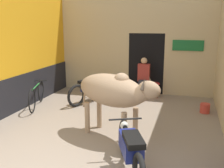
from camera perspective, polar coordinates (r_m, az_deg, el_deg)
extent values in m
cube|color=orange|center=(7.60, -20.68, 7.54)|extent=(0.18, 5.56, 3.51)
cube|color=black|center=(7.75, -19.34, -1.77)|extent=(0.03, 5.56, 0.98)
cube|color=#C6B289|center=(9.10, 5.15, 15.58)|extent=(5.30, 0.18, 1.46)
cube|color=#C6B289|center=(9.58, -3.44, 4.96)|extent=(2.46, 0.18, 2.05)
cube|color=#C6B289|center=(9.00, 16.46, 3.92)|extent=(1.63, 0.18, 2.05)
cube|color=black|center=(9.47, 7.85, 4.77)|extent=(1.21, 0.90, 2.05)
cube|color=#196633|center=(8.82, 16.20, 8.06)|extent=(0.97, 0.03, 0.34)
ellipsoid|color=tan|center=(5.44, -0.32, -1.33)|extent=(1.80, 1.31, 0.67)
ellipsoid|color=tan|center=(5.20, 2.09, 1.09)|extent=(0.40, 0.39, 0.25)
cylinder|color=tan|center=(4.98, 6.32, -2.15)|extent=(0.53, 0.47, 0.44)
ellipsoid|color=tan|center=(4.86, 8.05, -1.29)|extent=(0.54, 0.45, 0.34)
cylinder|color=tan|center=(6.02, -5.99, -2.14)|extent=(0.14, 0.09, 0.63)
cylinder|color=tan|center=(5.50, 5.12, -8.63)|extent=(0.11, 0.11, 0.70)
cylinder|color=tan|center=(5.21, 2.61, -9.86)|extent=(0.11, 0.11, 0.70)
cylinder|color=tan|center=(6.11, -2.78, -6.34)|extent=(0.11, 0.11, 0.70)
cylinder|color=tan|center=(5.85, -5.40, -7.28)|extent=(0.11, 0.11, 0.70)
cone|color=#473D33|center=(4.96, 8.38, 0.51)|extent=(0.13, 0.18, 0.24)
cone|color=#473D33|center=(4.76, 6.84, 0.02)|extent=(0.13, 0.18, 0.24)
torus|color=black|center=(4.88, 2.56, -11.77)|extent=(0.35, 0.64, 0.66)
cube|color=navy|center=(4.26, 4.08, -13.09)|extent=(0.53, 0.74, 0.28)
cube|color=black|center=(4.01, 4.66, -11.94)|extent=(0.46, 0.60, 0.09)
cylinder|color=black|center=(4.59, 2.91, -7.63)|extent=(0.54, 0.27, 0.03)
sphere|color=silver|center=(4.73, 2.70, -9.01)|extent=(0.15, 0.15, 0.15)
torus|color=black|center=(7.67, -7.76, -2.53)|extent=(0.34, 0.63, 0.66)
torus|color=black|center=(8.53, -1.32, -0.80)|extent=(0.34, 0.63, 0.66)
cube|color=navy|center=(8.04, -4.38, -0.42)|extent=(0.54, 0.76, 0.28)
cube|color=black|center=(7.87, -5.40, 0.60)|extent=(0.47, 0.62, 0.09)
cylinder|color=black|center=(8.34, -1.98, 1.87)|extent=(0.54, 0.27, 0.03)
sphere|color=silver|center=(8.43, -1.56, 0.93)|extent=(0.15, 0.15, 0.15)
torus|color=black|center=(7.41, -17.01, -3.48)|extent=(0.26, 0.66, 0.68)
torus|color=black|center=(8.42, -15.22, -1.39)|extent=(0.26, 0.66, 0.68)
cylinder|color=green|center=(7.84, -16.18, -0.44)|extent=(0.32, 0.85, 0.03)
cylinder|color=black|center=(8.25, -15.50, 0.72)|extent=(0.43, 0.17, 0.03)
cube|color=#282833|center=(8.60, 6.65, -1.40)|extent=(0.26, 0.14, 0.48)
cube|color=#282833|center=(8.62, 6.80, 0.60)|extent=(0.26, 0.32, 0.11)
cube|color=maroon|center=(8.63, 6.94, 2.53)|extent=(0.38, 0.20, 0.57)
sphere|color=tan|center=(8.57, 7.01, 5.05)|extent=(0.20, 0.20, 0.20)
cylinder|color=red|center=(8.69, 9.05, -1.44)|extent=(0.26, 0.26, 0.44)
cylinder|color=red|center=(8.64, 9.11, 0.09)|extent=(0.37, 0.37, 0.04)
cylinder|color=#C63D33|center=(7.57, 19.57, -4.99)|extent=(0.26, 0.26, 0.26)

